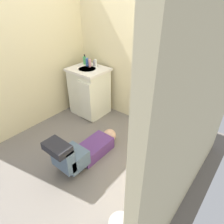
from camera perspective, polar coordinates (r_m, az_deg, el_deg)
name	(u,v)px	position (r m, az deg, el deg)	size (l,w,h in m)	color
ground_plane	(96,150)	(2.85, -4.65, -10.94)	(2.86, 3.01, 0.04)	slate
wall_back	(142,47)	(3.02, 8.60, 17.84)	(2.52, 0.08, 2.40)	beige
wall_left	(29,48)	(3.17, -22.78, 16.48)	(0.08, 2.01, 2.40)	beige
wall_right	(207,100)	(1.67, 25.66, 3.14)	(0.08, 2.01, 2.40)	beige
toilet	(173,125)	(2.77, 17.21, -3.70)	(0.36, 0.46, 0.75)	silver
vanity_cabinet	(89,91)	(3.46, -6.50, 5.99)	(0.60, 0.53, 0.82)	silver
faucet	(94,63)	(3.39, -5.23, 13.76)	(0.02, 0.02, 0.10)	silver
person_plumber	(84,150)	(2.59, -8.16, -10.74)	(0.39, 1.06, 0.52)	#512D6B
tissue_box	(179,93)	(2.65, 18.59, 5.21)	(0.22, 0.11, 0.10)	silver
toiletry_bag	(191,96)	(2.61, 21.61, 4.29)	(0.12, 0.09, 0.11)	#26262D
soap_dispenser	(85,60)	(3.50, -7.82, 14.50)	(0.06, 0.06, 0.17)	#44A45A
bottle_blue	(87,62)	(3.40, -7.12, 14.01)	(0.05, 0.05, 0.13)	#3963B0
bottle_pink	(90,63)	(3.35, -6.36, 13.73)	(0.04, 0.04, 0.12)	pink
bottle_white	(96,63)	(3.37, -4.71, 13.86)	(0.04, 0.04, 0.12)	silver
paper_towel_roll	(140,144)	(2.79, 8.01, -8.99)	(0.11, 0.11, 0.20)	white
toilet_paper_roll	(162,187)	(2.41, 14.03, -20.12)	(0.11, 0.11, 0.10)	white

